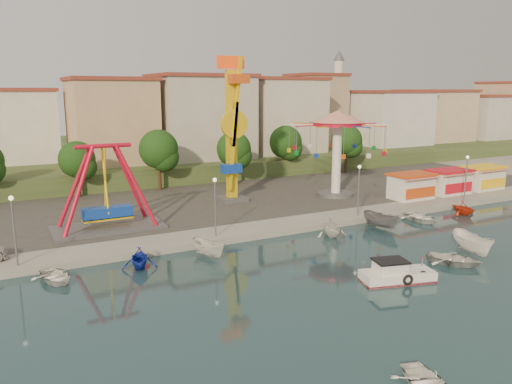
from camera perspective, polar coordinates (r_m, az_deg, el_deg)
ground at (r=38.62m, az=14.54°, el=-9.05°), size 200.00×200.00×0.00m
quay_deck at (r=92.73m, az=-12.15°, el=3.21°), size 200.00×100.00×0.60m
asphalt_pad at (r=62.92m, az=-4.09°, el=-0.16°), size 90.00×28.00×0.01m
hill_terrace at (r=97.35m, az=-13.00°, el=4.27°), size 200.00×60.00×3.00m
pirate_ship_ride at (r=48.03m, az=-16.79°, el=0.31°), size 10.00×5.00×8.00m
kamikaze_tower at (r=57.26m, az=-2.68°, el=6.79°), size 3.22×3.10×16.50m
wave_swinger at (r=61.17m, az=9.29°, el=6.57°), size 11.60×11.60×10.40m
booth_left at (r=62.25m, az=17.32°, el=0.67°), size 5.40×3.78×3.08m
booth_mid at (r=66.90m, az=21.20°, el=1.14°), size 5.40×3.78×3.08m
booth_right at (r=71.78m, az=24.53°, el=1.54°), size 5.40×3.78×3.08m
lamp_post_0 at (r=40.70m, az=-25.88°, el=-4.22°), size 0.14×0.14×5.00m
lamp_post_1 at (r=44.04m, az=-4.67°, el=-1.94°), size 0.14×0.14×5.00m
lamp_post_2 at (r=52.29m, az=11.64°, el=0.01°), size 0.14×0.14×5.00m
lamp_post_3 at (r=63.57m, az=22.85°, el=1.37°), size 0.14×0.14×5.00m
tree_1 at (r=63.77m, az=-19.79°, el=3.53°), size 4.35×4.35×6.80m
tree_2 at (r=65.41m, az=-11.07°, el=4.82°), size 5.02×5.02×7.85m
tree_3 at (r=67.69m, az=-2.55°, el=4.93°), size 4.68×4.68×7.32m
tree_4 at (r=75.02m, az=3.40°, el=5.72°), size 4.86×4.86×7.60m
tree_5 at (r=79.23m, az=10.32°, el=5.84°), size 4.83×4.83×7.54m
building_1 at (r=78.08m, az=-25.44°, el=6.01°), size 12.33×9.01×8.63m
building_2 at (r=80.23m, az=-16.07°, el=7.73°), size 11.95×9.28×11.23m
building_3 at (r=81.32m, az=-5.94°, el=7.44°), size 12.59×10.50×9.20m
building_4 at (r=90.20m, az=1.25°, el=7.91°), size 10.75×9.23×9.24m
building_5 at (r=95.82m, az=8.85°, el=8.58°), size 12.77×10.96×11.21m
building_6 at (r=102.11m, az=14.76°, el=8.84°), size 8.23×8.98×12.36m
building_7 at (r=113.97m, az=17.48°, el=8.03°), size 11.59×10.93×8.76m
building_8 at (r=120.04m, az=24.50°, el=8.59°), size 12.84×9.28×12.58m
building_9 at (r=132.62m, az=27.11°, el=7.82°), size 12.95×9.17×9.21m
minaret at (r=100.81m, az=9.34°, el=10.95°), size 2.80×2.80×18.00m
cabin_motorboat at (r=37.17m, az=15.69°, el=-9.14°), size 5.51×3.24×1.82m
rowboat_a at (r=42.16m, az=21.71°, el=-7.15°), size 4.55×4.96×0.84m
rowboat_b at (r=25.30m, az=18.95°, el=-20.03°), size 3.31×3.96×0.71m
skiff at (r=45.20m, az=23.54°, el=-5.42°), size 2.90×4.96×1.80m
moored_boat_0 at (r=38.56m, az=-21.93°, el=-8.98°), size 3.48×4.18×0.75m
moored_boat_1 at (r=39.36m, az=-13.18°, el=-7.32°), size 3.47×3.75×1.64m
moored_boat_2 at (r=41.09m, az=-5.41°, el=-6.39°), size 2.46×4.00×1.45m
moored_boat_4 at (r=46.89m, az=8.56°, el=-4.02°), size 3.31×3.68×1.72m
moored_boat_5 at (r=50.64m, az=14.09°, el=-3.13°), size 2.22×4.41×1.63m
moored_boat_6 at (r=54.43m, az=18.32°, el=-2.77°), size 3.11×4.26×0.86m
moored_boat_7 at (r=59.00m, az=22.61°, el=-1.65°), size 2.58×2.98×1.55m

